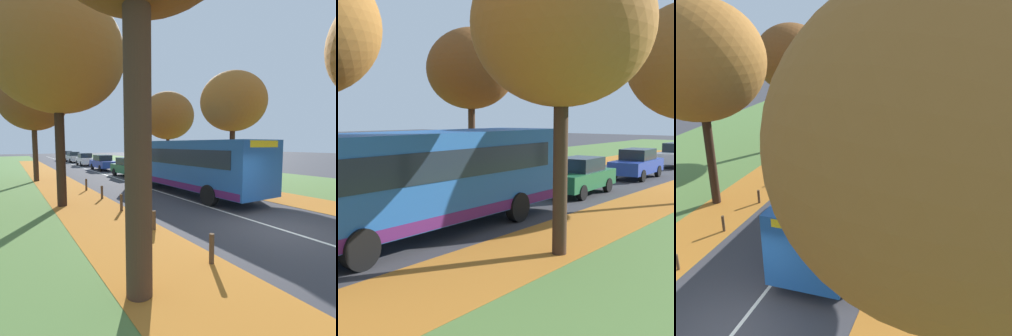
% 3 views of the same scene
% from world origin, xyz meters
% --- Properties ---
extents(grass_verge_left, '(12.00, 90.00, 0.01)m').
position_xyz_m(grass_verge_left, '(-9.20, 20.00, 0.00)').
color(grass_verge_left, '#517538').
rests_on(grass_verge_left, ground).
extents(leaf_litter_left, '(2.80, 60.00, 0.00)m').
position_xyz_m(leaf_litter_left, '(-4.60, 14.00, 0.01)').
color(leaf_litter_left, '#B26B23').
rests_on(leaf_litter_left, grass_verge_left).
extents(leaf_litter_right, '(2.80, 60.00, 0.00)m').
position_xyz_m(leaf_litter_right, '(4.60, 14.00, 0.01)').
color(leaf_litter_right, '#B26B23').
rests_on(leaf_litter_right, grass_verge_right).
extents(road_centre_line, '(0.12, 80.00, 0.01)m').
position_xyz_m(road_centre_line, '(0.00, 20.00, 0.00)').
color(road_centre_line, silver).
rests_on(road_centre_line, ground).
extents(tree_left_mid, '(4.78, 4.78, 8.10)m').
position_xyz_m(tree_left_mid, '(-5.75, 16.71, 5.93)').
color(tree_left_mid, '#382619').
rests_on(tree_left_mid, ground).
extents(tree_right_near, '(4.38, 4.38, 7.59)m').
position_xyz_m(tree_right_near, '(5.41, 7.56, 5.59)').
color(tree_right_near, '#382619').
rests_on(tree_right_near, ground).
extents(bollard_fourth, '(0.12, 0.12, 0.68)m').
position_xyz_m(bollard_fourth, '(-3.52, 7.73, 0.34)').
color(bollard_fourth, '#4C3823').
rests_on(bollard_fourth, ground).
extents(bollard_fifth, '(0.12, 0.12, 0.72)m').
position_xyz_m(bollard_fifth, '(-3.59, 10.56, 0.36)').
color(bollard_fifth, '#4C3823').
rests_on(bollard_fifth, ground).
extents(bus, '(2.80, 10.44, 2.98)m').
position_xyz_m(bus, '(1.30, 6.95, 1.70)').
color(bus, '#1E5199').
rests_on(bus, ground).
extents(car_green_lead, '(1.93, 4.27, 1.62)m').
position_xyz_m(car_green_lead, '(1.39, 15.84, 0.81)').
color(car_green_lead, '#1E6038').
rests_on(car_green_lead, ground).
extents(car_blue_following, '(1.92, 4.27, 1.62)m').
position_xyz_m(car_blue_following, '(1.26, 22.55, 0.81)').
color(car_blue_following, '#233D9E').
rests_on(car_blue_following, ground).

